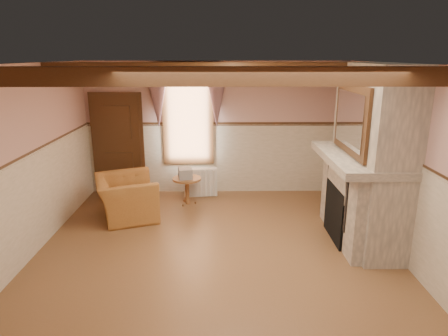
{
  "coord_description": "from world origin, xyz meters",
  "views": [
    {
      "loc": [
        0.08,
        -5.4,
        2.91
      ],
      "look_at": [
        0.14,
        0.8,
        1.15
      ],
      "focal_mm": 32.0,
      "sensor_mm": 36.0,
      "label": 1
    }
  ],
  "objects_px": {
    "side_table": "(187,191)",
    "oil_lamp": "(353,141)",
    "mantel_clock": "(348,140)",
    "armchair": "(126,197)",
    "radiator": "(201,182)",
    "bowl": "(359,152)"
  },
  "relations": [
    {
      "from": "side_table",
      "to": "oil_lamp",
      "type": "bearing_deg",
      "value": -23.35
    },
    {
      "from": "mantel_clock",
      "to": "armchair",
      "type": "bearing_deg",
      "value": 175.2
    },
    {
      "from": "radiator",
      "to": "oil_lamp",
      "type": "bearing_deg",
      "value": -39.07
    },
    {
      "from": "mantel_clock",
      "to": "oil_lamp",
      "type": "relative_size",
      "value": 0.86
    },
    {
      "from": "side_table",
      "to": "bowl",
      "type": "relative_size",
      "value": 1.72
    },
    {
      "from": "side_table",
      "to": "bowl",
      "type": "bearing_deg",
      "value": -29.03
    },
    {
      "from": "radiator",
      "to": "bowl",
      "type": "bearing_deg",
      "value": -44.1
    },
    {
      "from": "radiator",
      "to": "mantel_clock",
      "type": "height_order",
      "value": "mantel_clock"
    },
    {
      "from": "radiator",
      "to": "oil_lamp",
      "type": "relative_size",
      "value": 2.5
    },
    {
      "from": "armchair",
      "to": "bowl",
      "type": "relative_size",
      "value": 3.57
    },
    {
      "from": "side_table",
      "to": "mantel_clock",
      "type": "height_order",
      "value": "mantel_clock"
    },
    {
      "from": "armchair",
      "to": "mantel_clock",
      "type": "xyz_separation_m",
      "value": [
        3.9,
        -0.33,
        1.13
      ]
    },
    {
      "from": "mantel_clock",
      "to": "radiator",
      "type": "bearing_deg",
      "value": 150.04
    },
    {
      "from": "armchair",
      "to": "oil_lamp",
      "type": "distance_m",
      "value": 4.11
    },
    {
      "from": "side_table",
      "to": "oil_lamp",
      "type": "relative_size",
      "value": 2.04
    },
    {
      "from": "radiator",
      "to": "mantel_clock",
      "type": "relative_size",
      "value": 2.92
    },
    {
      "from": "side_table",
      "to": "radiator",
      "type": "distance_m",
      "value": 0.56
    },
    {
      "from": "radiator",
      "to": "armchair",
      "type": "bearing_deg",
      "value": -143.82
    },
    {
      "from": "radiator",
      "to": "oil_lamp",
      "type": "xyz_separation_m",
      "value": [
        2.59,
        -1.72,
        1.26
      ]
    },
    {
      "from": "bowl",
      "to": "mantel_clock",
      "type": "distance_m",
      "value": 0.58
    },
    {
      "from": "bowl",
      "to": "oil_lamp",
      "type": "bearing_deg",
      "value": 90.0
    },
    {
      "from": "armchair",
      "to": "bowl",
      "type": "bearing_deg",
      "value": -122.25
    }
  ]
}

